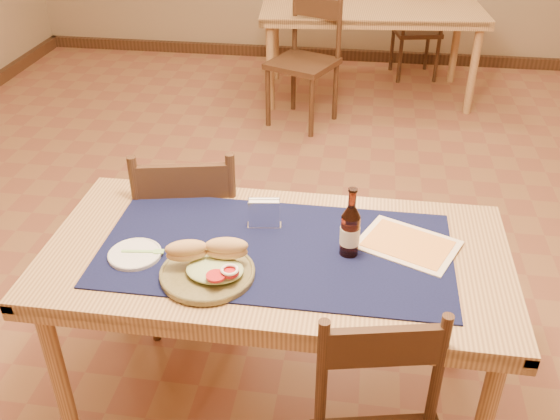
# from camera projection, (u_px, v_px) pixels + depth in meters

# --- Properties ---
(room) EXTENTS (6.04, 7.04, 2.84)m
(room) POSITION_uv_depth(u_px,v_px,m) (305.00, 0.00, 2.47)
(room) COLOR #8C5C3D
(room) RESTS_ON ground
(main_table) EXTENTS (1.60, 0.80, 0.75)m
(main_table) POSITION_uv_depth(u_px,v_px,m) (276.00, 269.00, 2.19)
(main_table) COLOR tan
(main_table) RESTS_ON ground
(placemat) EXTENTS (1.20, 0.60, 0.01)m
(placemat) POSITION_uv_depth(u_px,v_px,m) (276.00, 249.00, 2.14)
(placemat) COLOR #0F1237
(placemat) RESTS_ON main_table
(baseboard) EXTENTS (6.00, 7.00, 0.10)m
(baseboard) POSITION_uv_depth(u_px,v_px,m) (300.00, 270.00, 3.19)
(baseboard) COLOR #402616
(baseboard) RESTS_ON ground
(back_table) EXTENTS (1.81, 1.03, 0.75)m
(back_table) POSITION_uv_depth(u_px,v_px,m) (371.00, 16.00, 4.99)
(back_table) COLOR tan
(back_table) RESTS_ON ground
(chair_main_far) EXTENTS (0.51, 0.51, 0.93)m
(chair_main_far) POSITION_uv_depth(u_px,v_px,m) (192.00, 232.00, 2.71)
(chair_main_far) COLOR #402616
(chair_main_far) RESTS_ON ground
(chair_back_near) EXTENTS (0.58, 0.58, 0.95)m
(chair_back_near) POSITION_uv_depth(u_px,v_px,m) (306.00, 59.00, 4.63)
(chair_back_near) COLOR #402616
(chair_back_near) RESTS_ON ground
(chair_back_far) EXTENTS (0.45, 0.45, 0.83)m
(chair_back_far) POSITION_uv_depth(u_px,v_px,m) (418.00, 30.00, 5.48)
(chair_back_far) COLOR #402616
(chair_back_far) RESTS_ON ground
(sandwich_plate) EXTENTS (0.31, 0.31, 0.12)m
(sandwich_plate) POSITION_uv_depth(u_px,v_px,m) (209.00, 267.00, 2.00)
(sandwich_plate) COLOR olive
(sandwich_plate) RESTS_ON placemat
(side_plate) EXTENTS (0.18, 0.18, 0.01)m
(side_plate) POSITION_uv_depth(u_px,v_px,m) (135.00, 254.00, 2.10)
(side_plate) COLOR silver
(side_plate) RESTS_ON placemat
(fork) EXTENTS (0.14, 0.03, 0.00)m
(fork) POSITION_uv_depth(u_px,v_px,m) (146.00, 251.00, 2.10)
(fork) COLOR #98D675
(fork) RESTS_ON side_plate
(beer_bottle) EXTENTS (0.07, 0.07, 0.25)m
(beer_bottle) POSITION_uv_depth(u_px,v_px,m) (350.00, 230.00, 2.07)
(beer_bottle) COLOR #47180C
(beer_bottle) RESTS_ON placemat
(napkin_holder) EXTENTS (0.13, 0.06, 0.11)m
(napkin_holder) POSITION_uv_depth(u_px,v_px,m) (264.00, 214.00, 2.24)
(napkin_holder) COLOR white
(napkin_holder) RESTS_ON placemat
(menu_card) EXTENTS (0.39, 0.35, 0.01)m
(menu_card) POSITION_uv_depth(u_px,v_px,m) (408.00, 244.00, 2.16)
(menu_card) COLOR beige
(menu_card) RESTS_ON placemat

